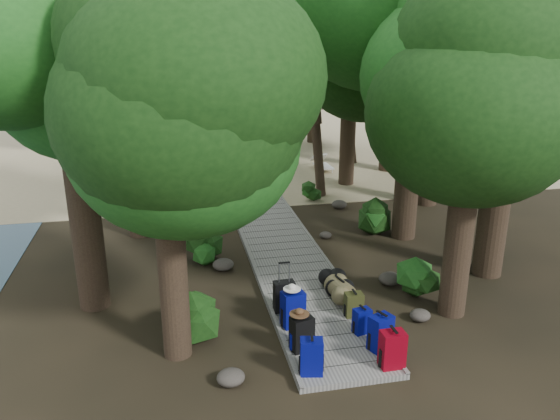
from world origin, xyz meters
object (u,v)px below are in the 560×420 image
object	(u,v)px
suitcase_on_boardwalk	(284,296)
kayak	(149,171)
duffel_right_khaki	(340,289)
backpack_left_c	(293,307)
lone_suitcase_on_sand	(252,173)
sun_lounger	(323,163)
backpack_right_b	(381,331)
backpack_left_a	(312,355)
backpack_right_d	(354,303)
backpack_right_c	(362,320)
duffel_right_black	(336,282)
backpack_right_a	(392,347)
backpack_left_b	(302,332)

from	to	relation	value
suitcase_on_boardwalk	kayak	bearing A→B (deg)	100.86
duffel_right_khaki	kayak	size ratio (longest dim) A/B	0.23
backpack_left_c	suitcase_on_boardwalk	xyz separation A→B (m)	(-0.05, 0.63, -0.07)
lone_suitcase_on_sand	sun_lounger	distance (m)	3.55
backpack_right_b	backpack_left_a	bearing A→B (deg)	175.05
sun_lounger	backpack_right_b	bearing A→B (deg)	-103.57
backpack_right_d	duffel_right_khaki	xyz separation A→B (m)	(-0.05, 0.81, -0.06)
backpack_right_c	duffel_right_black	bearing A→B (deg)	76.28
backpack_right_d	duffel_right_black	bearing A→B (deg)	91.87
backpack_right_a	suitcase_on_boardwalk	world-z (taller)	backpack_right_a
backpack_right_c	suitcase_on_boardwalk	xyz separation A→B (m)	(-1.33, 1.18, 0.06)
backpack_left_c	lone_suitcase_on_sand	xyz separation A→B (m)	(0.94, 11.24, -0.15)
backpack_left_a	sun_lounger	xyz separation A→B (m)	(4.31, 14.16, -0.17)
backpack_left_b	backpack_right_c	bearing A→B (deg)	-0.09
backpack_right_c	backpack_left_c	bearing A→B (deg)	144.34
backpack_left_c	kayak	bearing A→B (deg)	91.83
backpack_right_c	duffel_right_black	world-z (taller)	backpack_right_c
duffel_right_black	kayak	xyz separation A→B (m)	(-4.45, 11.96, -0.17)
kayak	sun_lounger	size ratio (longest dim) A/B	1.51
backpack_left_a	duffel_right_black	bearing A→B (deg)	76.57
backpack_left_c	backpack_right_b	bearing A→B (deg)	-51.02
backpack_right_b	duffel_right_black	distance (m)	2.48
backpack_right_b	duffel_right_khaki	world-z (taller)	backpack_right_b
duffel_right_khaki	suitcase_on_boardwalk	bearing A→B (deg)	179.37
backpack_right_a	backpack_right_b	bearing A→B (deg)	88.49
backpack_left_a	backpack_right_b	world-z (taller)	backpack_right_b
backpack_left_b	backpack_right_b	bearing A→B (deg)	-25.64
backpack_left_c	backpack_right_c	bearing A→B (deg)	-34.61
backpack_right_b	duffel_right_black	world-z (taller)	backpack_right_b
duffel_right_black	lone_suitcase_on_sand	xyz separation A→B (m)	(-0.38, 9.94, 0.05)
backpack_left_c	sun_lounger	size ratio (longest dim) A/B	0.44
backpack_left_b	duffel_right_khaki	world-z (taller)	backpack_left_b
backpack_right_c	backpack_right_d	distance (m)	0.68
lone_suitcase_on_sand	sun_lounger	size ratio (longest dim) A/B	0.39
kayak	sun_lounger	bearing A→B (deg)	-12.42
backpack_right_d	duffel_right_khaki	world-z (taller)	backpack_right_d
backpack_right_a	sun_lounger	size ratio (longest dim) A/B	0.41
backpack_left_b	backpack_right_b	distance (m)	1.48
backpack_left_b	lone_suitcase_on_sand	distance (m)	12.17
backpack_left_a	duffel_right_khaki	world-z (taller)	backpack_left_a
backpack_right_b	duffel_right_khaki	xyz separation A→B (m)	(-0.12, 2.11, -0.16)
backpack_left_c	backpack_right_b	size ratio (longest dim) A/B	1.08
backpack_left_a	kayak	world-z (taller)	backpack_left_a
suitcase_on_boardwalk	backpack_left_b	bearing A→B (deg)	-92.40
backpack_left_b	kayak	distance (m)	14.49
lone_suitcase_on_sand	kayak	distance (m)	4.55
backpack_right_b	duffel_right_black	size ratio (longest dim) A/B	1.14
backpack_right_b	backpack_right_c	bearing A→B (deg)	79.34
backpack_left_a	backpack_right_b	xyz separation A→B (m)	(1.47, 0.48, 0.01)
backpack_right_a	backpack_right_d	size ratio (longest dim) A/B	1.35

